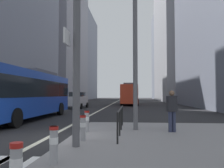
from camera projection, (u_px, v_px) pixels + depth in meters
name	position (u px, v px, depth m)	size (l,w,h in m)	color
ground_plane	(105.00, 108.00, 28.39)	(160.00, 160.00, 0.00)	black
median_island	(204.00, 146.00, 7.04)	(9.00, 10.00, 0.15)	gray
lane_centre_line	(112.00, 104.00, 38.35)	(0.20, 80.00, 0.01)	beige
office_tower_left_mid	(56.00, 35.00, 58.02)	(12.38, 23.01, 34.04)	gray
office_tower_left_far	(78.00, 58.00, 82.54)	(11.25, 20.87, 30.07)	slate
office_tower_right_mid	(185.00, 3.00, 56.31)	(13.22, 23.56, 48.90)	#9E9EA3
office_tower_right_far	(169.00, 56.00, 79.32)	(10.82, 18.02, 30.49)	slate
city_bus_blue_oncoming	(26.00, 92.00, 14.90)	(2.77, 10.94, 3.40)	#14389E
city_bus_red_receding	(130.00, 93.00, 36.82)	(2.83, 11.44, 3.40)	red
car_oncoming_mid	(77.00, 100.00, 27.30)	(2.18, 4.24, 1.94)	silver
car_receding_near	(128.00, 97.00, 60.74)	(2.20, 4.55, 1.94)	#232838
traffic_signal_gantry	(17.00, 16.00, 6.91)	(5.67, 0.65, 6.00)	#515156
street_lamp_post	(135.00, 13.00, 9.94)	(5.50, 0.32, 8.00)	#56565B
bollard_front	(16.00, 166.00, 3.41)	(0.20, 0.20, 0.80)	#99999E
bollard_left	(54.00, 143.00, 4.95)	(0.20, 0.20, 0.83)	#99999E
bollard_right	(83.00, 126.00, 7.45)	(0.20, 0.20, 0.84)	#99999E
bollard_back	(87.00, 120.00, 9.25)	(0.20, 0.20, 0.85)	#99999E
pedestrian_railing	(120.00, 114.00, 9.01)	(0.06, 4.21, 0.98)	black
pedestrian_walking	(172.00, 109.00, 9.16)	(0.43, 0.32, 1.69)	#2D334C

